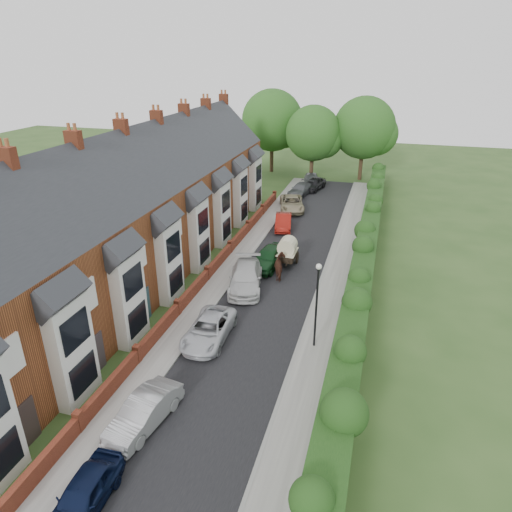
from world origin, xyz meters
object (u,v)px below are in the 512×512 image
Objects in this scene: car_grey at (301,189)px; horse at (281,267)px; lamppost at (317,296)px; car_green at (269,257)px; car_navy at (84,495)px; car_red at (283,222)px; car_silver_a at (144,412)px; horse_cart at (287,250)px; car_white at (246,278)px; car_beige at (292,203)px; car_silver_b at (209,329)px; car_black at (314,184)px.

car_grey is 21.28m from horse.
car_green is at bearing 118.12° from lamppost.
car_red is at bearing 86.62° from car_navy.
lamppost is 1.14× the size of car_grey.
car_silver_a is 1.32× the size of horse_cart.
car_white reaches higher than car_beige.
car_red is at bearing -97.98° from horse.
horse reaches higher than car_silver_b.
car_navy is at bearing -102.13° from car_red.
car_white is at bearing -77.91° from car_black.
lamppost reaches higher than car_green.
car_red is (-0.81, 8.35, -0.11)m from car_green.
car_grey is at bearing 78.51° from car_white.
car_red is (0.46, 29.88, 0.03)m from car_navy.
car_red is 0.80× the size of car_beige.
car_red is 0.91× the size of car_grey.
car_silver_a is at bearing -94.21° from car_silver_b.
car_silver_b is at bearing -85.21° from car_green.
horse_cart is at bearing 77.40° from car_silver_b.
car_white is 1.30× the size of car_red.
car_silver_a is at bearing -78.45° from car_grey.
car_white is at bearing 97.11° from car_silver_a.
car_silver_a is (-6.24, -7.83, -2.61)m from lamppost.
car_grey is at bearing 99.38° from car_silver_a.
car_beige is 13.58m from horse_cart.
lamppost is at bearing -83.01° from car_red.
lamppost reaches higher than car_silver_a.
car_grey is at bearing 103.53° from car_green.
car_navy is 22.29m from horse_cart.
car_black reaches higher than car_beige.
car_red is 13.76m from car_black.
horse_cart is at bearing 52.57° from car_white.
horse_cart is at bearing 80.96° from car_navy.
car_green is at bearing 84.13° from car_navy.
car_beige reaches higher than car_navy.
car_green reaches higher than car_red.
car_grey is (-1.35, 19.55, -0.13)m from car_green.
car_red is at bearing 108.23° from lamppost.
lamppost is 10.35m from car_silver_a.
car_black is (1.15, 2.55, 0.07)m from car_grey.
car_red is at bearing -100.77° from car_beige.
car_beige is 1.13× the size of car_grey.
car_navy is (-6.33, -12.08, -2.65)m from lamppost.
car_silver_b is 32.46m from car_black.
horse_cart is (2.14, 10.96, 0.65)m from car_silver_b.
car_silver_b is 1.50× the size of horse_cart.
lamppost is at bearing -52.30° from car_green.
horse_cart is at bearing -86.20° from car_red.
car_navy is 21.57m from car_green.
car_red is (0.38, 25.63, -0.01)m from car_silver_a.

